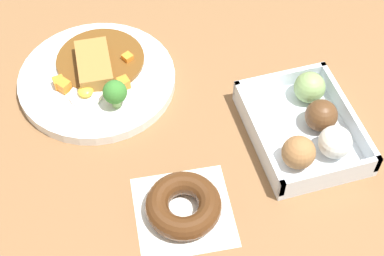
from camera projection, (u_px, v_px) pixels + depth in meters
ground_plane at (212, 105)px, 0.94m from camera, size 1.60×1.60×0.00m
curry_plate at (98, 77)px, 0.96m from camera, size 0.26×0.26×0.07m
donut_box at (308, 127)px, 0.88m from camera, size 0.20×0.16×0.06m
chocolate_ring_donut at (183, 206)px, 0.81m from camera, size 0.15×0.15×0.04m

